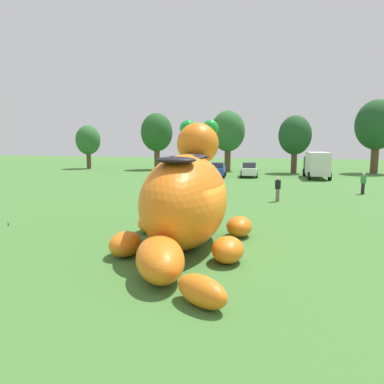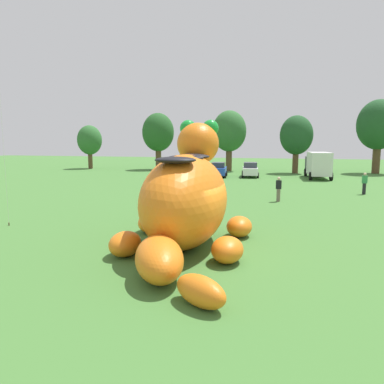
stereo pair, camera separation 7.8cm
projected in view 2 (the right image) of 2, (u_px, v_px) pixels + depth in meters
ground_plane at (203, 252)px, 13.72m from camera, size 160.00×160.00×0.00m
giant_inflatable_creature at (186, 199)px, 14.42m from camera, size 5.54×9.82×5.13m
car_orange at (188, 169)px, 43.94m from camera, size 2.17×4.22×1.72m
car_blue at (219, 170)px, 42.81m from camera, size 2.30×4.27×1.72m
car_white at (250, 170)px, 42.83m from camera, size 2.32×4.28×1.72m
box_truck at (318, 164)px, 41.18m from camera, size 2.80×6.55×2.95m
tree_far_left at (90, 140)px, 56.03m from camera, size 3.72×3.72×6.60m
tree_left at (158, 133)px, 53.89m from camera, size 4.67×4.67×8.30m
tree_mid_left at (229, 132)px, 51.10m from camera, size 4.75×4.75×8.43m
tree_centre_left at (296, 136)px, 47.45m from camera, size 4.22×4.22×7.49m
tree_centre at (379, 125)px, 47.00m from camera, size 5.35×5.35×9.50m
spectator_near_inflatable at (279, 189)px, 25.24m from camera, size 0.38×0.26×1.71m
spectator_mid_field at (364, 184)px, 28.69m from camera, size 0.38×0.26×1.71m
spectator_by_cars at (181, 174)px, 37.78m from camera, size 0.38×0.26×1.71m
spectator_wandering at (190, 177)px, 34.34m from camera, size 0.38×0.26×1.71m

